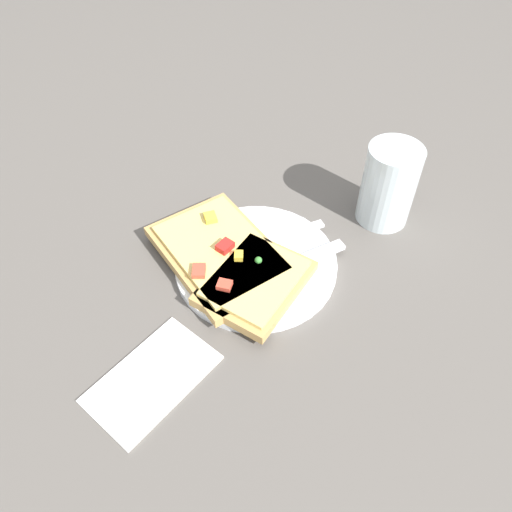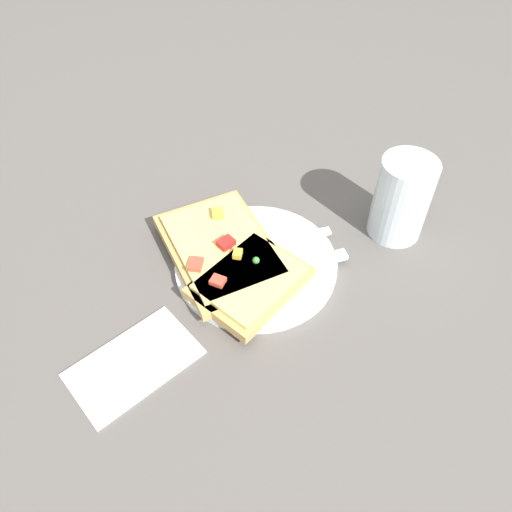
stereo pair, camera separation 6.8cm
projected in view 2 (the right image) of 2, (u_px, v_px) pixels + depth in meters
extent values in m
plane|color=#56514C|center=(256.00, 267.00, 0.69)|extent=(4.00, 4.00, 0.00)
cylinder|color=white|center=(256.00, 264.00, 0.69)|extent=(0.22, 0.22, 0.01)
cube|color=silver|center=(286.00, 239.00, 0.71)|extent=(0.12, 0.07, 0.01)
cube|color=silver|center=(224.00, 251.00, 0.69)|extent=(0.06, 0.05, 0.01)
cube|color=silver|center=(195.00, 251.00, 0.69)|extent=(0.03, 0.02, 0.00)
cube|color=silver|center=(196.00, 255.00, 0.69)|extent=(0.03, 0.02, 0.00)
cube|color=silver|center=(197.00, 259.00, 0.68)|extent=(0.03, 0.02, 0.00)
cube|color=silver|center=(198.00, 263.00, 0.68)|extent=(0.03, 0.02, 0.00)
cube|color=silver|center=(321.00, 260.00, 0.68)|extent=(0.08, 0.04, 0.01)
cube|color=silver|center=(253.00, 278.00, 0.66)|extent=(0.12, 0.07, 0.00)
cube|color=tan|center=(221.00, 249.00, 0.69)|extent=(0.18, 0.22, 0.01)
cube|color=#E0C16B|center=(221.00, 244.00, 0.68)|extent=(0.16, 0.20, 0.01)
cube|color=yellow|center=(218.00, 213.00, 0.71)|extent=(0.02, 0.02, 0.01)
cube|color=red|center=(226.00, 243.00, 0.67)|extent=(0.02, 0.02, 0.01)
cube|color=#D14733|center=(196.00, 264.00, 0.65)|extent=(0.03, 0.03, 0.01)
cube|color=#D14733|center=(218.00, 281.00, 0.63)|extent=(0.02, 0.02, 0.01)
cube|color=tan|center=(250.00, 283.00, 0.65)|extent=(0.15, 0.13, 0.01)
cube|color=#E0C16B|center=(250.00, 278.00, 0.64)|extent=(0.14, 0.11, 0.01)
cube|color=yellow|center=(238.00, 254.00, 0.66)|extent=(0.02, 0.02, 0.01)
sphere|color=#388433|center=(256.00, 260.00, 0.65)|extent=(0.01, 0.01, 0.01)
sphere|color=tan|center=(203.00, 247.00, 0.70)|extent=(0.01, 0.01, 0.01)
sphere|color=#9E8157|center=(261.00, 296.00, 0.64)|extent=(0.01, 0.01, 0.01)
cylinder|color=silver|center=(402.00, 199.00, 0.69)|extent=(0.08, 0.08, 0.12)
cube|color=white|center=(134.00, 363.00, 0.59)|extent=(0.15, 0.09, 0.01)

